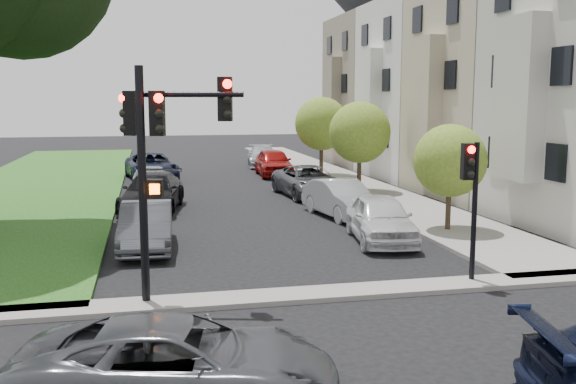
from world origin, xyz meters
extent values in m
plane|color=black|center=(0.00, 0.00, 0.00)|extent=(140.00, 140.00, 0.00)
cube|color=#234910|center=(-9.00, 24.00, 0.06)|extent=(8.00, 44.00, 0.12)
cube|color=slate|center=(6.75, 24.00, 0.06)|extent=(3.50, 44.00, 0.12)
cube|color=slate|center=(0.00, 2.00, 0.06)|extent=(60.00, 1.00, 0.12)
cube|color=beige|center=(8.65, 8.00, 4.50)|extent=(0.70, 2.20, 5.50)
cube|color=black|center=(8.95, 8.00, 5.50)|extent=(0.08, 3.60, 6.00)
cube|color=gray|center=(12.50, 15.50, 5.00)|extent=(7.00, 7.40, 10.00)
cube|color=gray|center=(8.65, 15.50, 4.50)|extent=(0.70, 2.20, 5.50)
cube|color=black|center=(8.95, 15.50, 5.50)|extent=(0.08, 3.60, 6.00)
cube|color=beige|center=(12.50, 23.00, 5.00)|extent=(7.00, 7.40, 10.00)
cube|color=beige|center=(8.65, 23.00, 4.50)|extent=(0.70, 2.20, 5.50)
cube|color=black|center=(8.95, 23.00, 5.50)|extent=(0.08, 3.60, 6.00)
cube|color=gray|center=(12.50, 30.50, 5.00)|extent=(7.00, 7.40, 10.00)
cube|color=gray|center=(8.65, 30.50, 4.50)|extent=(0.70, 2.20, 5.50)
cube|color=black|center=(8.95, 30.50, 5.50)|extent=(0.08, 3.60, 6.00)
cylinder|color=black|center=(6.20, 7.96, 0.87)|extent=(0.17, 0.17, 1.75)
sphere|color=#4E6822|center=(6.20, 7.96, 2.45)|extent=(2.45, 2.45, 2.45)
cylinder|color=black|center=(6.20, 17.33, 1.04)|extent=(0.21, 0.21, 2.09)
sphere|color=#4E6822|center=(6.20, 17.33, 2.92)|extent=(2.92, 2.92, 2.92)
cylinder|color=black|center=(6.20, 24.17, 1.10)|extent=(0.22, 0.22, 2.20)
sphere|color=#4E6822|center=(6.20, 24.17, 3.08)|extent=(3.08, 3.08, 3.08)
cylinder|color=black|center=(-3.80, 2.20, 2.59)|extent=(0.22, 0.22, 5.18)
cylinder|color=black|center=(-2.70, 2.20, 4.58)|extent=(2.15, 0.65, 0.12)
cube|color=black|center=(-3.45, 2.20, 4.18)|extent=(0.35, 0.32, 0.95)
cube|color=black|center=(-2.01, 2.20, 4.48)|extent=(0.35, 0.32, 0.95)
cube|color=black|center=(-4.00, 2.45, 4.18)|extent=(0.32, 0.35, 0.95)
sphere|color=#FF0C05|center=(-3.45, 2.05, 4.50)|extent=(0.20, 0.20, 0.20)
sphere|color=black|center=(-3.45, 2.05, 3.86)|extent=(0.20, 0.20, 0.20)
cube|color=black|center=(-3.55, 2.20, 2.59)|extent=(0.40, 0.33, 0.38)
cube|color=#FF5905|center=(-3.55, 2.06, 2.59)|extent=(0.22, 0.03, 0.22)
cylinder|color=black|center=(3.99, 2.20, 1.73)|extent=(0.14, 0.14, 3.47)
cube|color=black|center=(3.76, 2.20, 3.01)|extent=(0.30, 0.27, 0.87)
sphere|color=#FF0C05|center=(3.76, 2.06, 3.30)|extent=(0.18, 0.18, 0.18)
imported|color=#3F4247|center=(-3.33, -2.69, 0.65)|extent=(5.01, 2.98, 1.30)
imported|color=silver|center=(3.47, 7.13, 0.74)|extent=(2.38, 4.57, 1.49)
imported|color=#999BA0|center=(3.51, 11.48, 0.72)|extent=(2.17, 4.53, 1.43)
imported|color=#3F4247|center=(3.60, 16.86, 0.71)|extent=(2.79, 5.32, 1.43)
imported|color=maroon|center=(3.57, 25.16, 0.80)|extent=(2.10, 4.78, 1.60)
imported|color=#999BA0|center=(3.89, 30.55, 0.70)|extent=(2.51, 5.03, 1.40)
imported|color=#3F4247|center=(-3.78, 7.60, 0.70)|extent=(1.68, 4.33, 1.41)
imported|color=black|center=(-3.53, 14.40, 0.76)|extent=(3.00, 5.53, 1.52)
imported|color=#999BA0|center=(-3.49, 18.75, 0.71)|extent=(2.06, 4.32, 1.42)
imported|color=black|center=(-3.48, 24.78, 0.76)|extent=(3.16, 5.71, 1.51)
camera|label=1|loc=(-3.68, -11.71, 4.48)|focal=40.00mm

